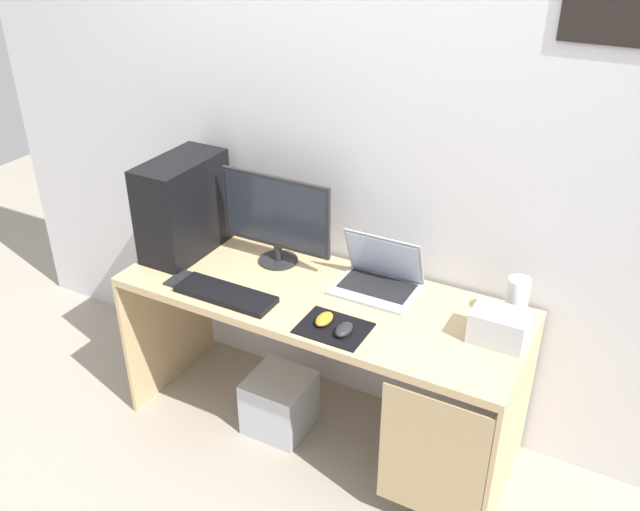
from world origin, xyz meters
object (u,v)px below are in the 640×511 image
Objects in this scene: monitor at (276,218)px; cell_phone at (179,279)px; laptop at (378,278)px; keyboard at (226,294)px; speaker at (517,300)px; mouse_right at (344,330)px; projector at (499,327)px; pc_tower at (183,206)px; mouse_left at (324,319)px; subwoofer at (280,403)px.

monitor is 0.48m from cell_phone.
keyboard is (-0.51, -0.36, -0.03)m from laptop.
mouse_right is (-0.53, -0.39, -0.07)m from speaker.
laptop reaches higher than projector.
monitor is 2.57× the size of projector.
pc_tower is 3.33× the size of cell_phone.
laptop is 0.55m from speaker.
pc_tower is 4.51× the size of mouse_left.
speaker is 1.17m from subwoofer.
pc_tower is at bearing 120.36° from cell_phone.
monitor reaches higher than projector.
mouse_left is at bearing -102.13° from laptop.
projector reaches higher than mouse_left.
mouse_left is (-0.62, -0.37, -0.07)m from speaker.
pc_tower is 2.16× the size of projector.
projector is at bearing 18.91° from mouse_left.
mouse_left reaches higher than keyboard.
laptop is at bearing 31.45° from subwoofer.
pc_tower reaches higher than cell_phone.
keyboard is at bearing -177.38° from mouse_left.
subwoofer is (-0.38, 0.14, -0.62)m from mouse_right.
mouse_right is (-0.51, -0.23, -0.04)m from projector.
keyboard is at bearing -159.97° from speaker.
mouse_left is 0.10m from mouse_right.
projector is (1.42, -0.02, -0.16)m from pc_tower.
keyboard reaches higher than subwoofer.
mouse_right is (0.02, -0.36, -0.02)m from laptop.
keyboard is at bearing -3.76° from cell_phone.
cell_phone is at bearing -164.19° from speaker.
laptop is at bearing 7.16° from pc_tower.
pc_tower reaches higher than speaker.
mouse_right reaches higher than subwoofer.
cell_phone is (0.13, -0.23, -0.21)m from pc_tower.
mouse_right is 0.78m from cell_phone.
mouse_left is 0.68m from cell_phone.
subwoofer is (0.53, -0.11, -0.81)m from pc_tower.
speaker is 0.73m from mouse_left.
projector is at bearing 24.51° from mouse_right.
mouse_left is (-0.07, -0.34, -0.02)m from laptop.
pc_tower is 1.03× the size of keyboard.
projector is 1.31m from cell_phone.
monitor is 0.40m from keyboard.
cell_phone is at bearing -179.68° from mouse_left.
mouse_right reaches higher than keyboard.
projector is 0.56m from mouse_right.
cell_phone reaches higher than subwoofer.
laptop is at bearing 166.35° from projector.
keyboard is 0.44m from mouse_left.
monitor is 1.22× the size of keyboard.
projector is (1.00, -0.11, -0.15)m from monitor.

